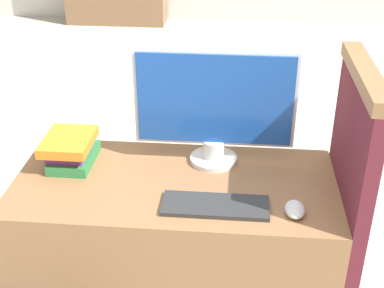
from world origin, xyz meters
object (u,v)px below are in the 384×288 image
object	(u,v)px
monitor	(215,106)
mouse	(295,209)
keyboard	(215,206)
book_stack	(71,149)

from	to	relation	value
monitor	mouse	xyz separation A→B (m)	(0.30, -0.34, -0.23)
keyboard	book_stack	size ratio (longest dim) A/B	1.47
monitor	mouse	size ratio (longest dim) A/B	5.96
monitor	book_stack	bearing A→B (deg)	-173.23
monitor	book_stack	distance (m)	0.61
mouse	monitor	bearing A→B (deg)	131.55
monitor	keyboard	distance (m)	0.41
monitor	mouse	bearing A→B (deg)	-48.45
monitor	keyboard	world-z (taller)	monitor
monitor	book_stack	size ratio (longest dim) A/B	2.44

